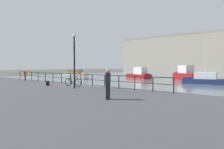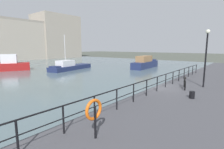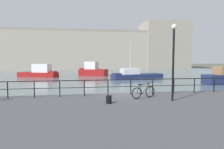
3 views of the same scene
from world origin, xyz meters
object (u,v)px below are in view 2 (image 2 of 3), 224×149
moored_small_launch (145,63)px  mooring_bollard (192,95)px  life_ring_stand (94,111)px  quay_lamp_post (206,51)px  moored_blue_motorboat (69,66)px  moored_green_narrowboat (12,64)px  parked_bicycle (185,84)px

moored_small_launch → mooring_bollard: bearing=-150.0°
life_ring_stand → mooring_bollard: bearing=-10.9°
life_ring_stand → quay_lamp_post: 11.16m
moored_blue_motorboat → quay_lamp_post: (-4.13, -22.65, 3.14)m
moored_small_launch → mooring_bollard: (-19.16, -13.55, 0.16)m
moored_blue_motorboat → mooring_bollard: 24.13m
moored_green_narrowboat → mooring_bollard: (-1.09, -30.19, 0.06)m
moored_green_narrowboat → life_ring_stand: (-8.21, -28.82, 0.82)m
moored_green_narrowboat → mooring_bollard: moored_green_narrowboat is taller
parked_bicycle → moored_small_launch: bearing=17.1°
life_ring_stand → quay_lamp_post: bearing=-6.5°
moored_green_narrowboat → moored_small_launch: size_ratio=0.69×
moored_blue_motorboat → life_ring_stand: moored_blue_motorboat is taller
mooring_bollard → life_ring_stand: life_ring_stand is taller
mooring_bollard → quay_lamp_post: quay_lamp_post is taller
moored_blue_motorboat → mooring_bollard: (-7.94, -22.78, 0.49)m
moored_blue_motorboat → moored_small_launch: (11.21, -9.23, 0.33)m
moored_small_launch → mooring_bollard: 23.47m
moored_small_launch → life_ring_stand: moored_small_launch is taller
parked_bicycle → quay_lamp_post: bearing=-54.3°
moored_green_narrowboat → life_ring_stand: moored_green_narrowboat is taller
moored_blue_motorboat → quay_lamp_post: 23.24m
moored_green_narrowboat → mooring_bollard: 30.21m
moored_small_launch → quay_lamp_post: bearing=-144.1°
mooring_bollard → quay_lamp_post: 4.64m
quay_lamp_post → life_ring_stand: bearing=173.5°
moored_green_narrowboat → quay_lamp_post: (2.72, -30.07, 2.71)m
parked_bicycle → quay_lamp_post: (1.45, -1.01, 2.48)m
parked_bicycle → quay_lamp_post: size_ratio=0.38×
quay_lamp_post → parked_bicycle: bearing=145.1°
life_ring_stand → parked_bicycle: bearing=-1.4°
moored_blue_motorboat → quay_lamp_post: size_ratio=2.11×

